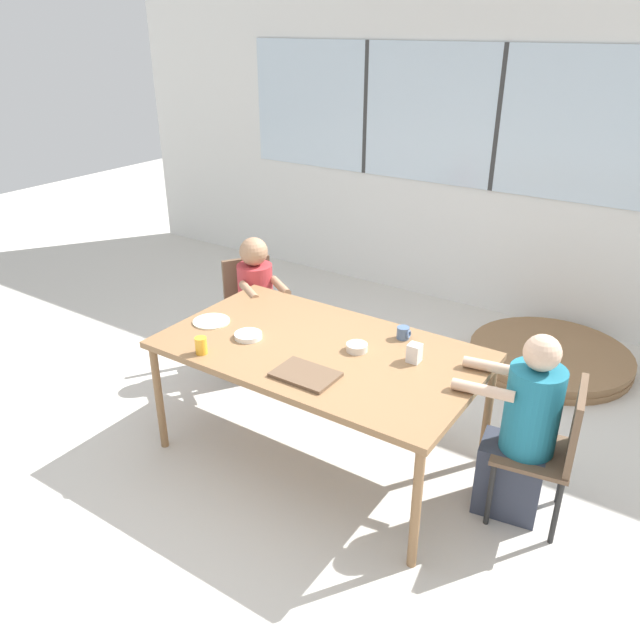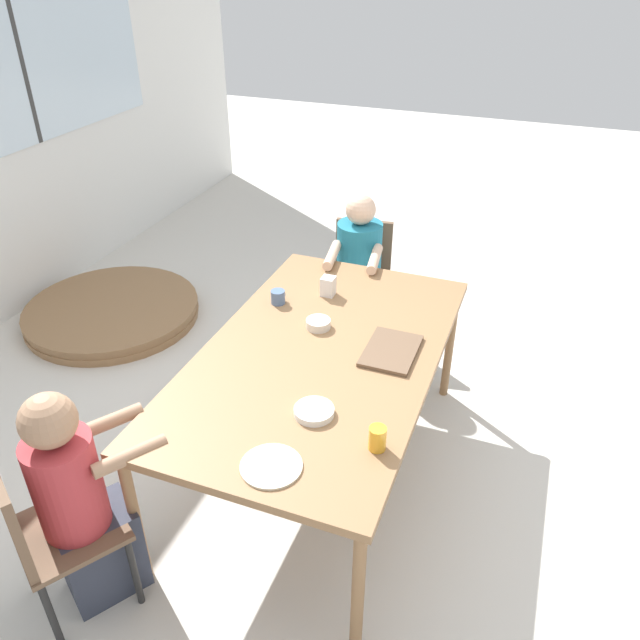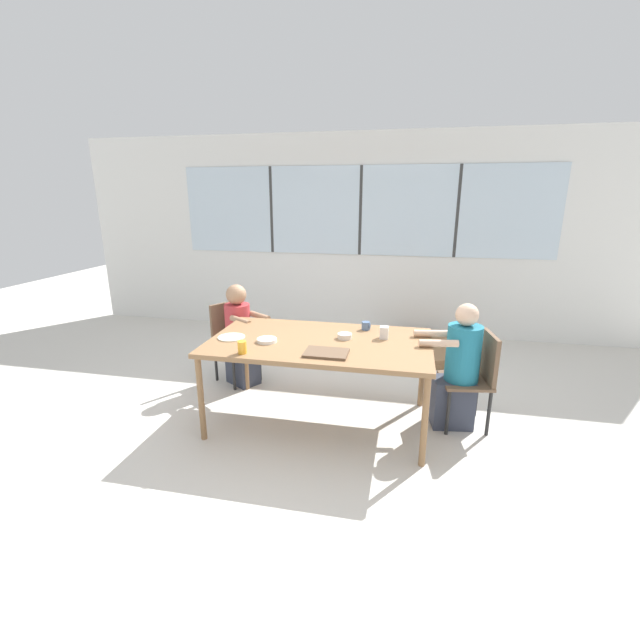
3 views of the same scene
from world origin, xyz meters
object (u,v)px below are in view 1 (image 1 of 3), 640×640
at_px(chair_for_man_blue_shirt, 554,443).
at_px(bowl_white_shallow, 357,347).
at_px(coffee_mug, 403,333).
at_px(bowl_cereal, 248,336).
at_px(milk_carton_small, 414,353).
at_px(person_man_blue_shirt, 521,436).
at_px(juice_glass, 201,345).
at_px(folded_table_stack, 550,357).
at_px(person_woman_green_shirt, 258,311).
at_px(chair_for_woman_green_shirt, 251,303).

xyz_separation_m(chair_for_man_blue_shirt, bowl_white_shallow, (-1.14, -0.13, 0.29)).
bearing_deg(coffee_mug, bowl_cereal, -146.71).
bearing_deg(milk_carton_small, coffee_mug, 129.13).
bearing_deg(person_man_blue_shirt, juice_glass, 101.12).
distance_m(milk_carton_small, bowl_white_shallow, 0.34).
height_order(person_man_blue_shirt, coffee_mug, person_man_blue_shirt).
bearing_deg(bowl_cereal, coffee_mug, 33.29).
height_order(bowl_cereal, folded_table_stack, bowl_cereal).
height_order(person_woman_green_shirt, juice_glass, person_woman_green_shirt).
height_order(milk_carton_small, folded_table_stack, milk_carton_small).
relative_size(chair_for_man_blue_shirt, person_man_blue_shirt, 0.77).
bearing_deg(chair_for_man_blue_shirt, bowl_cereal, 92.21).
height_order(person_woman_green_shirt, person_man_blue_shirt, person_man_blue_shirt).
height_order(chair_for_man_blue_shirt, bowl_white_shallow, chair_for_man_blue_shirt).
xyz_separation_m(coffee_mug, bowl_cereal, (-0.79, -0.52, -0.02)).
relative_size(coffee_mug, milk_carton_small, 0.76).
bearing_deg(chair_for_woman_green_shirt, coffee_mug, 109.32).
distance_m(bowl_white_shallow, folded_table_stack, 2.17).
bearing_deg(bowl_cereal, folded_table_stack, 58.34).
xyz_separation_m(chair_for_man_blue_shirt, folded_table_stack, (-0.44, 1.80, -0.45)).
bearing_deg(folded_table_stack, chair_for_woman_green_shirt, -147.82).
height_order(coffee_mug, bowl_white_shallow, coffee_mug).
xyz_separation_m(milk_carton_small, bowl_cereal, (-0.97, -0.30, -0.04)).
distance_m(bowl_cereal, folded_table_stack, 2.63).
distance_m(chair_for_man_blue_shirt, person_man_blue_shirt, 0.16).
distance_m(person_man_blue_shirt, bowl_white_shallow, 1.02).
bearing_deg(coffee_mug, person_man_blue_shirt, -13.01).
bearing_deg(person_man_blue_shirt, milk_carton_small, 83.69).
bearing_deg(juice_glass, person_woman_green_shirt, 113.67).
distance_m(person_woman_green_shirt, coffee_mug, 1.42).
bearing_deg(person_woman_green_shirt, coffee_mug, 111.54).
xyz_separation_m(person_man_blue_shirt, coffee_mug, (-0.82, 0.19, 0.31)).
height_order(juice_glass, bowl_white_shallow, juice_glass).
bearing_deg(chair_for_man_blue_shirt, coffee_mug, 71.48).
relative_size(juice_glass, bowl_white_shallow, 0.81).
distance_m(chair_for_woman_green_shirt, coffee_mug, 1.57).
relative_size(chair_for_woman_green_shirt, person_man_blue_shirt, 0.77).
height_order(person_man_blue_shirt, juice_glass, person_man_blue_shirt).
distance_m(chair_for_woman_green_shirt, chair_for_man_blue_shirt, 2.53).
relative_size(milk_carton_small, folded_table_stack, 0.08).
height_order(juice_glass, folded_table_stack, juice_glass).
bearing_deg(coffee_mug, bowl_white_shallow, -117.83).
xyz_separation_m(chair_for_woman_green_shirt, milk_carton_small, (1.68, -0.57, 0.32)).
xyz_separation_m(chair_for_woman_green_shirt, coffee_mug, (1.50, -0.35, 0.31)).
relative_size(chair_for_man_blue_shirt, juice_glass, 8.43).
bearing_deg(juice_glass, coffee_mug, 42.68).
distance_m(juice_glass, milk_carton_small, 1.22).
relative_size(coffee_mug, folded_table_stack, 0.06).
relative_size(chair_for_man_blue_shirt, bowl_cereal, 5.07).
relative_size(chair_for_woman_green_shirt, juice_glass, 8.43).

